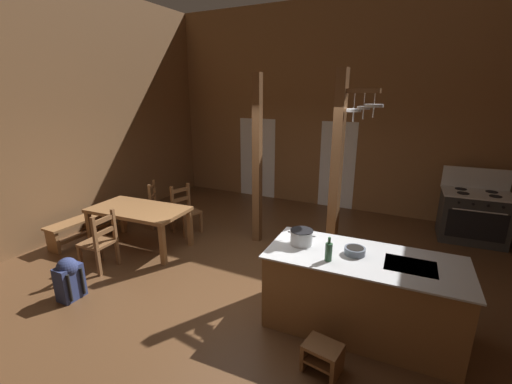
# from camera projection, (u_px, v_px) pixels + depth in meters

# --- Properties ---
(ground_plane) EXTENTS (8.48, 8.85, 0.10)m
(ground_plane) POSITION_uv_depth(u_px,v_px,m) (242.00, 285.00, 4.98)
(ground_plane) COLOR brown
(wall_back) EXTENTS (8.48, 0.14, 4.66)m
(wall_back) POSITION_uv_depth(u_px,v_px,m) (325.00, 108.00, 7.81)
(wall_back) COLOR brown
(wall_back) RESTS_ON ground_plane
(wall_left) EXTENTS (0.14, 8.85, 4.66)m
(wall_left) POSITION_uv_depth(u_px,v_px,m) (48.00, 113.00, 5.97)
(wall_left) COLOR brown
(wall_left) RESTS_ON ground_plane
(glazed_door_back_left) EXTENTS (1.00, 0.01, 2.05)m
(glazed_door_back_left) POSITION_uv_depth(u_px,v_px,m) (257.00, 158.00, 8.86)
(glazed_door_back_left) COLOR white
(glazed_door_back_left) RESTS_ON ground_plane
(glazed_panel_back_right) EXTENTS (0.84, 0.01, 2.05)m
(glazed_panel_back_right) POSITION_uv_depth(u_px,v_px,m) (337.00, 166.00, 7.96)
(glazed_panel_back_right) COLOR white
(glazed_panel_back_right) RESTS_ON ground_plane
(kitchen_island) EXTENTS (2.20, 1.05, 0.93)m
(kitchen_island) POSITION_uv_depth(u_px,v_px,m) (361.00, 293.00, 3.88)
(kitchen_island) COLOR olive
(kitchen_island) RESTS_ON ground_plane
(stove_range) EXTENTS (1.18, 0.87, 1.32)m
(stove_range) POSITION_uv_depth(u_px,v_px,m) (473.00, 216.00, 6.27)
(stove_range) COLOR #2D2D2D
(stove_range) RESTS_ON ground_plane
(support_post_with_pot_rack) EXTENTS (0.66, 0.28, 3.01)m
(support_post_with_pot_rack) POSITION_uv_depth(u_px,v_px,m) (339.00, 169.00, 4.83)
(support_post_with_pot_rack) COLOR brown
(support_post_with_pot_rack) RESTS_ON ground_plane
(support_post_center) EXTENTS (0.14, 0.14, 3.01)m
(support_post_center) POSITION_uv_depth(u_px,v_px,m) (257.00, 162.00, 5.97)
(support_post_center) COLOR brown
(support_post_center) RESTS_ON ground_plane
(step_stool) EXTENTS (0.40, 0.33, 0.30)m
(step_stool) POSITION_uv_depth(u_px,v_px,m) (322.00, 355.00, 3.34)
(step_stool) COLOR brown
(step_stool) RESTS_ON ground_plane
(dining_table) EXTENTS (1.75, 1.01, 0.74)m
(dining_table) POSITION_uv_depth(u_px,v_px,m) (139.00, 213.00, 5.93)
(dining_table) COLOR olive
(dining_table) RESTS_ON ground_plane
(ladderback_chair_near_window) EXTENTS (0.47, 0.47, 0.95)m
(ladderback_chair_near_window) POSITION_uv_depth(u_px,v_px,m) (100.00, 242.00, 5.24)
(ladderback_chair_near_window) COLOR brown
(ladderback_chair_near_window) RESTS_ON ground_plane
(ladderback_chair_by_post) EXTENTS (0.55, 0.55, 0.95)m
(ladderback_chair_by_post) POSITION_uv_depth(u_px,v_px,m) (185.00, 210.00, 6.64)
(ladderback_chair_by_post) COLOR brown
(ladderback_chair_by_post) RESTS_ON ground_plane
(ladderback_chair_at_table_end) EXTENTS (0.60, 0.60, 0.95)m
(ladderback_chair_at_table_end) POSITION_uv_depth(u_px,v_px,m) (160.00, 206.00, 6.92)
(ladderback_chair_at_table_end) COLOR brown
(ladderback_chair_at_table_end) RESTS_ON ground_plane
(bench_along_left_wall) EXTENTS (0.39, 1.58, 0.44)m
(bench_along_left_wall) POSITION_uv_depth(u_px,v_px,m) (89.00, 222.00, 6.42)
(bench_along_left_wall) COLOR olive
(bench_along_left_wall) RESTS_ON ground_plane
(backpack) EXTENTS (0.31, 0.32, 0.60)m
(backpack) POSITION_uv_depth(u_px,v_px,m) (69.00, 277.00, 4.50)
(backpack) COLOR navy
(backpack) RESTS_ON ground_plane
(stockpot_on_counter) EXTENTS (0.34, 0.27, 0.19)m
(stockpot_on_counter) POSITION_uv_depth(u_px,v_px,m) (301.00, 237.00, 4.03)
(stockpot_on_counter) COLOR silver
(stockpot_on_counter) RESTS_ON kitchen_island
(mixing_bowl_on_counter) EXTENTS (0.23, 0.23, 0.08)m
(mixing_bowl_on_counter) POSITION_uv_depth(u_px,v_px,m) (355.00, 251.00, 3.79)
(mixing_bowl_on_counter) COLOR slate
(mixing_bowl_on_counter) RESTS_ON kitchen_island
(bottle_tall_on_counter) EXTENTS (0.08, 0.08, 0.27)m
(bottle_tall_on_counter) POSITION_uv_depth(u_px,v_px,m) (329.00, 251.00, 3.64)
(bottle_tall_on_counter) COLOR #2D5638
(bottle_tall_on_counter) RESTS_ON kitchen_island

